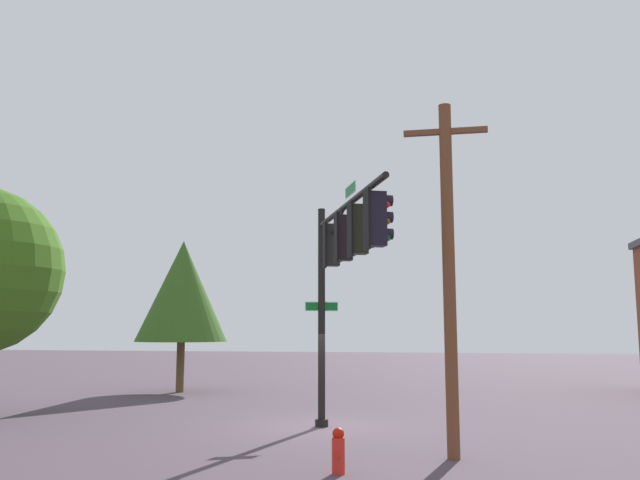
% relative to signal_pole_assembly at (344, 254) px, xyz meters
% --- Properties ---
extents(ground_plane, '(120.00, 120.00, 0.00)m').
position_rel_signal_pole_assembly_xyz_m(ground_plane, '(-2.42, -1.01, -4.44)').
color(ground_plane, '#493B45').
extents(signal_pole_assembly, '(5.98, 2.88, 6.03)m').
position_rel_signal_pole_assembly_xyz_m(signal_pole_assembly, '(0.00, 0.00, 0.00)').
color(signal_pole_assembly, black).
rests_on(signal_pole_assembly, ground_plane).
extents(utility_pole, '(0.27, 1.80, 7.50)m').
position_rel_signal_pole_assembly_xyz_m(utility_pole, '(1.54, 2.49, -0.55)').
color(utility_pole, brown).
rests_on(utility_pole, ground_plane).
extents(fire_hydrant, '(0.33, 0.24, 0.83)m').
position_rel_signal_pole_assembly_xyz_m(fire_hydrant, '(3.36, 0.40, -4.03)').
color(fire_hydrant, red).
rests_on(fire_hydrant, ground_plane).
extents(tree_near, '(3.91, 3.91, 6.46)m').
position_rel_signal_pole_assembly_xyz_m(tree_near, '(-11.10, -8.80, -0.16)').
color(tree_near, brown).
rests_on(tree_near, ground_plane).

